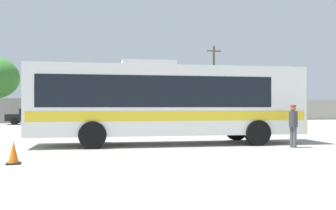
{
  "coord_description": "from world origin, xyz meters",
  "views": [
    {
      "loc": [
        -4.27,
        -15.67,
        1.59
      ],
      "look_at": [
        0.84,
        2.84,
        1.67
      ],
      "focal_mm": 39.73,
      "sensor_mm": 36.0,
      "label": 1
    }
  ],
  "objects_px": {
    "attendant_by_bus_door": "(293,123)",
    "parked_car_third_red": "(92,115)",
    "coach_bus_white_yellow": "(165,100)",
    "traffic_cone_on_apron": "(13,153)",
    "roadside_tree_midleft": "(70,82)",
    "utility_pole_near": "(214,81)",
    "parked_car_second_black": "(32,116)"
  },
  "relations": [
    {
      "from": "attendant_by_bus_door",
      "to": "parked_car_third_red",
      "type": "bearing_deg",
      "value": 104.85
    },
    {
      "from": "coach_bus_white_yellow",
      "to": "attendant_by_bus_door",
      "type": "height_order",
      "value": "coach_bus_white_yellow"
    },
    {
      "from": "traffic_cone_on_apron",
      "to": "attendant_by_bus_door",
      "type": "bearing_deg",
      "value": 8.92
    },
    {
      "from": "coach_bus_white_yellow",
      "to": "roadside_tree_midleft",
      "type": "height_order",
      "value": "roadside_tree_midleft"
    },
    {
      "from": "traffic_cone_on_apron",
      "to": "parked_car_third_red",
      "type": "bearing_deg",
      "value": 81.2
    },
    {
      "from": "attendant_by_bus_door",
      "to": "utility_pole_near",
      "type": "height_order",
      "value": "utility_pole_near"
    },
    {
      "from": "utility_pole_near",
      "to": "roadside_tree_midleft",
      "type": "distance_m",
      "value": 17.27
    },
    {
      "from": "attendant_by_bus_door",
      "to": "parked_car_second_black",
      "type": "xyz_separation_m",
      "value": [
        -11.44,
        22.84,
        -0.18
      ]
    },
    {
      "from": "coach_bus_white_yellow",
      "to": "utility_pole_near",
      "type": "height_order",
      "value": "utility_pole_near"
    },
    {
      "from": "attendant_by_bus_door",
      "to": "utility_pole_near",
      "type": "relative_size",
      "value": 0.18
    },
    {
      "from": "parked_car_second_black",
      "to": "roadside_tree_midleft",
      "type": "relative_size",
      "value": 0.71
    },
    {
      "from": "utility_pole_near",
      "to": "attendant_by_bus_door",
      "type": "bearing_deg",
      "value": -106.89
    },
    {
      "from": "coach_bus_white_yellow",
      "to": "parked_car_third_red",
      "type": "height_order",
      "value": "coach_bus_white_yellow"
    },
    {
      "from": "parked_car_second_black",
      "to": "traffic_cone_on_apron",
      "type": "bearing_deg",
      "value": -86.36
    },
    {
      "from": "attendant_by_bus_door",
      "to": "parked_car_second_black",
      "type": "height_order",
      "value": "attendant_by_bus_door"
    },
    {
      "from": "coach_bus_white_yellow",
      "to": "roadside_tree_midleft",
      "type": "distance_m",
      "value": 30.21
    },
    {
      "from": "attendant_by_bus_door",
      "to": "parked_car_third_red",
      "type": "height_order",
      "value": "attendant_by_bus_door"
    },
    {
      "from": "attendant_by_bus_door",
      "to": "roadside_tree_midleft",
      "type": "bearing_deg",
      "value": 103.86
    },
    {
      "from": "parked_car_second_black",
      "to": "roadside_tree_midleft",
      "type": "xyz_separation_m",
      "value": [
        3.44,
        9.61,
        3.73
      ]
    },
    {
      "from": "parked_car_third_red",
      "to": "utility_pole_near",
      "type": "relative_size",
      "value": 0.47
    },
    {
      "from": "attendant_by_bus_door",
      "to": "utility_pole_near",
      "type": "xyz_separation_m",
      "value": [
        9.07,
        29.89,
        3.76
      ]
    },
    {
      "from": "coach_bus_white_yellow",
      "to": "traffic_cone_on_apron",
      "type": "relative_size",
      "value": 17.94
    },
    {
      "from": "coach_bus_white_yellow",
      "to": "traffic_cone_on_apron",
      "type": "xyz_separation_m",
      "value": [
        -5.43,
        -4.11,
        -1.55
      ]
    },
    {
      "from": "roadside_tree_midleft",
      "to": "traffic_cone_on_apron",
      "type": "xyz_separation_m",
      "value": [
        -1.89,
        -33.99,
        -4.18
      ]
    },
    {
      "from": "parked_car_third_red",
      "to": "utility_pole_near",
      "type": "bearing_deg",
      "value": 24.47
    },
    {
      "from": "roadside_tree_midleft",
      "to": "parked_car_third_red",
      "type": "bearing_deg",
      "value": -78.57
    },
    {
      "from": "roadside_tree_midleft",
      "to": "coach_bus_white_yellow",
      "type": "bearing_deg",
      "value": -83.24
    },
    {
      "from": "parked_car_third_red",
      "to": "coach_bus_white_yellow",
      "type": "bearing_deg",
      "value": -85.44
    },
    {
      "from": "attendant_by_bus_door",
      "to": "roadside_tree_midleft",
      "type": "relative_size",
      "value": 0.27
    },
    {
      "from": "coach_bus_white_yellow",
      "to": "attendant_by_bus_door",
      "type": "bearing_deg",
      "value": -29.77
    },
    {
      "from": "attendant_by_bus_door",
      "to": "parked_car_second_black",
      "type": "bearing_deg",
      "value": 116.61
    },
    {
      "from": "attendant_by_bus_door",
      "to": "traffic_cone_on_apron",
      "type": "bearing_deg",
      "value": -171.08
    }
  ]
}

